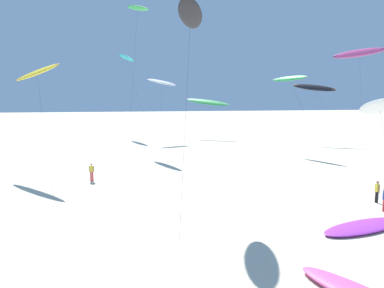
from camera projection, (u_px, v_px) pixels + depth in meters
The scene contains 14 objects.
flying_kite_0 at pixel (126, 58), 67.18m from camera, with size 5.81×12.25×15.64m.
flying_kite_1 at pixel (137, 8), 52.60m from camera, with size 3.66×10.15×21.21m.
flying_kite_2 at pixel (37, 73), 35.83m from camera, with size 6.20×12.76×11.08m.
flying_kite_3 at pixel (359, 53), 45.50m from camera, with size 6.80×3.51×13.95m.
flying_kite_4 at pixel (380, 107), 35.47m from camera, with size 1.67×6.46×8.04m.
flying_kite_5 at pixel (208, 102), 65.28m from camera, with size 7.64×9.50×7.28m.
flying_kite_6 at pixel (289, 78), 48.48m from camera, with size 3.41×10.98×10.44m.
flying_kite_7 at pixel (191, 14), 25.62m from camera, with size 3.19×9.27×14.50m.
flying_kite_8 at pixel (162, 82), 60.56m from camera, with size 5.10×4.48×10.57m.
flying_kite_9 at pixel (314, 88), 58.67m from camera, with size 6.24×9.73×9.74m.
grounded_kite_1 at pixel (364, 226), 21.94m from camera, with size 6.38×3.62×0.28m.
person_foreground_walker at pixel (384, 198), 25.07m from camera, with size 0.32×0.46×1.66m.
person_near_left at pixel (377, 191), 27.01m from camera, with size 0.21×0.51×1.63m.
person_far_watcher at pixel (92, 171), 33.51m from camera, with size 0.50×0.25×1.68m.
Camera 1 is at (-2.93, -6.76, 8.05)m, focal length 34.56 mm.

